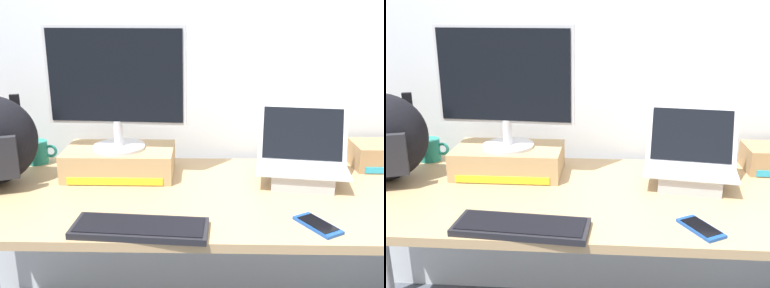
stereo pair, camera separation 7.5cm
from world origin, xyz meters
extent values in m
cube|color=silver|center=(0.00, 0.46, 1.30)|extent=(7.00, 0.10, 2.60)
cube|color=tan|center=(0.00, 0.00, 0.70)|extent=(2.00, 0.73, 0.03)
cube|color=tan|center=(-0.29, 0.17, 0.77)|extent=(0.42, 0.24, 0.11)
cube|color=yellow|center=(-0.29, 0.04, 0.74)|extent=(0.36, 0.00, 0.03)
cylinder|color=silver|center=(-0.29, 0.17, 0.83)|extent=(0.20, 0.20, 0.01)
cylinder|color=silver|center=(-0.29, 0.17, 0.89)|extent=(0.04, 0.04, 0.10)
cube|color=silver|center=(-0.29, 0.17, 1.11)|extent=(0.53, 0.05, 0.37)
cube|color=black|center=(-0.29, 0.16, 1.11)|extent=(0.50, 0.04, 0.34)
cube|color=#ADADB2|center=(0.41, 0.09, 0.75)|extent=(0.25, 0.23, 0.06)
cube|color=silver|center=(0.41, 0.09, 0.78)|extent=(0.36, 0.27, 0.01)
cube|color=#B7B7BC|center=(0.41, 0.10, 0.79)|extent=(0.30, 0.16, 0.00)
cube|color=silver|center=(0.42, 0.16, 0.89)|extent=(0.34, 0.14, 0.21)
cube|color=black|center=(0.42, 0.15, 0.89)|extent=(0.30, 0.12, 0.18)
cube|color=black|center=(-0.15, -0.29, 0.73)|extent=(0.41, 0.17, 0.02)
cube|color=black|center=(-0.15, -0.29, 0.74)|extent=(0.39, 0.15, 0.00)
cube|color=black|center=(-0.69, 0.20, 0.90)|extent=(0.04, 0.03, 0.25)
cylinder|color=#1E7F70|center=(-0.66, 0.29, 0.76)|extent=(0.09, 0.09, 0.10)
torus|color=#1E7F70|center=(-0.60, 0.29, 0.77)|extent=(0.06, 0.01, 0.06)
cube|color=#19479E|center=(0.39, -0.25, 0.72)|extent=(0.13, 0.16, 0.01)
cube|color=black|center=(0.39, -0.25, 0.73)|extent=(0.11, 0.13, 0.00)
camera|label=1|loc=(0.03, -1.46, 1.36)|focal=41.37mm
camera|label=2|loc=(0.11, -1.46, 1.36)|focal=41.37mm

